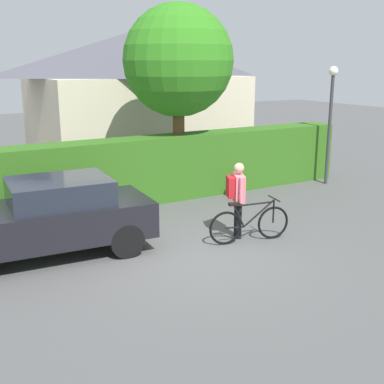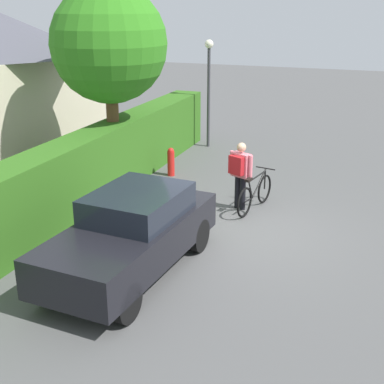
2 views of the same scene
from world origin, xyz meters
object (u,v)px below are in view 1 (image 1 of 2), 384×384
(bicycle, at_px, (250,224))
(tree_kerbside, at_px, (178,62))
(fire_hydrant, at_px, (237,184))
(person_rider, at_px, (237,193))
(parked_car_near, at_px, (49,217))
(street_lamp, at_px, (331,107))

(bicycle, xyz_separation_m, tree_kerbside, (0.53, 3.99, 3.26))
(bicycle, relative_size, fire_hydrant, 2.18)
(bicycle, xyz_separation_m, person_rider, (-0.09, 0.36, 0.59))
(bicycle, height_order, tree_kerbside, tree_kerbside)
(parked_car_near, distance_m, fire_hydrant, 5.71)
(parked_car_near, height_order, street_lamp, street_lamp)
(tree_kerbside, height_order, fire_hydrant, tree_kerbside)
(person_rider, distance_m, tree_kerbside, 4.55)
(parked_car_near, height_order, tree_kerbside, tree_kerbside)
(street_lamp, bearing_deg, parked_car_near, -169.84)
(tree_kerbside, xyz_separation_m, fire_hydrant, (1.17, -1.13, -3.23))
(person_rider, height_order, tree_kerbside, tree_kerbside)
(parked_car_near, relative_size, fire_hydrant, 5.07)
(parked_car_near, xyz_separation_m, bicycle, (3.78, -1.32, -0.39))
(fire_hydrant, bearing_deg, street_lamp, 0.84)
(bicycle, distance_m, fire_hydrant, 3.33)
(parked_car_near, bearing_deg, person_rider, -14.53)
(fire_hydrant, bearing_deg, bicycle, -120.78)
(street_lamp, bearing_deg, tree_kerbside, 166.68)
(parked_car_near, bearing_deg, bicycle, -19.21)
(bicycle, relative_size, person_rider, 1.09)
(bicycle, distance_m, street_lamp, 6.19)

